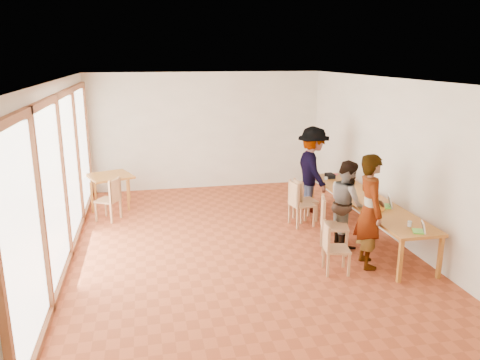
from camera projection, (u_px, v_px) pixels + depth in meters
The scene contains 25 objects.
ground at pixel (236, 244), 8.72m from camera, with size 8.00×8.00×0.00m, color #AA4C29.
wall_back at pixel (206, 131), 12.12m from camera, with size 6.00×0.10×3.00m, color #EEE6CD.
wall_front at pixel (316, 257), 4.55m from camera, with size 6.00×0.10×3.00m, color #EEE6CD.
wall_right at pixel (390, 158), 8.92m from camera, with size 0.10×8.00×3.00m, color #EEE6CD.
window_wall at pixel (62, 174), 7.76m from camera, with size 0.10×8.00×3.00m, color white.
ceiling at pixel (236, 78), 7.94m from camera, with size 6.00×8.00×0.04m, color white.
communal_table at pixel (365, 201), 8.96m from camera, with size 0.80×4.00×0.75m.
side_table at pixel (110, 178), 10.71m from camera, with size 0.90×0.90×0.75m.
chair_near at pixel (331, 243), 7.45m from camera, with size 0.45×0.45×0.44m.
chair_mid at pixel (329, 219), 8.23m from camera, with size 0.58×0.58×0.53m.
chair_far at pixel (298, 199), 9.50m from camera, with size 0.49×0.49×0.50m.
chair_empty at pixel (302, 196), 9.81m from camera, with size 0.47×0.47×0.47m.
chair_spare at pixel (111, 195), 9.82m from camera, with size 0.58×0.58×0.49m.
person_near at pixel (370, 211), 7.60m from camera, with size 0.69×0.45×1.90m, color gray.
person_mid at pixel (347, 203), 8.52m from camera, with size 0.77×0.60×1.59m, color gray.
person_far at pixel (313, 170), 10.31m from camera, with size 1.23×0.71×1.91m, color gray.
laptop_near at pixel (421, 229), 7.22m from camera, with size 0.25×0.26×0.18m.
laptop_mid at pixel (387, 204), 8.42m from camera, with size 0.31×0.33×0.23m.
laptop_far at pixel (343, 182), 9.85m from camera, with size 0.23×0.26×0.20m.
yellow_mug at pixel (382, 209), 8.20m from camera, with size 0.11×0.11×0.09m, color orange.
green_bottle at pixel (375, 201), 8.34m from camera, with size 0.07×0.07×0.28m, color #147926.
clear_glass at pixel (410, 224), 7.46m from camera, with size 0.07×0.07×0.09m, color silver.
condiment_cup at pixel (326, 178), 10.30m from camera, with size 0.08×0.08×0.06m, color white.
pink_phone at pixel (336, 174), 10.73m from camera, with size 0.05×0.10×0.01m, color #E83568.
black_pouch at pixel (330, 176), 10.44m from camera, with size 0.16×0.26×0.09m, color black.
Camera 1 is at (-1.57, -7.97, 3.40)m, focal length 35.00 mm.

